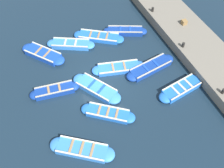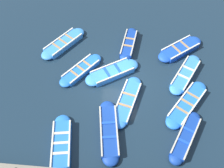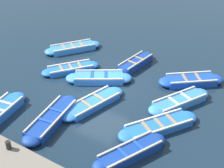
# 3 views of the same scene
# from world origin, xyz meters

# --- Properties ---
(ground_plane) EXTENTS (120.00, 120.00, 0.00)m
(ground_plane) POSITION_xyz_m (0.00, 0.00, 0.00)
(ground_plane) COLOR #162838
(boat_end_of_row) EXTENTS (3.30, 1.15, 0.47)m
(boat_end_of_row) POSITION_xyz_m (-3.15, 0.38, 0.21)
(boat_end_of_row) COLOR navy
(boat_end_of_row) RESTS_ON ground
(boat_bow_out) EXTENTS (2.76, 3.61, 0.44)m
(boat_bow_out) POSITION_xyz_m (-0.59, -0.54, 0.19)
(boat_bow_out) COLOR #3884E0
(boat_bow_out) RESTS_ON ground
(boat_inner_gap) EXTENTS (3.43, 2.10, 0.46)m
(boat_inner_gap) POSITION_xyz_m (3.53, 3.73, 0.20)
(boat_inner_gap) COLOR navy
(boat_inner_gap) RESTS_ON ground
(boat_stern_in) EXTENTS (2.96, 3.39, 0.46)m
(boat_stern_in) POSITION_xyz_m (-3.00, 3.90, 0.20)
(boat_stern_in) COLOR #1947B7
(boat_stern_in) RESTS_ON ground
(boat_broadside) EXTENTS (3.97, 1.43, 0.44)m
(boat_broadside) POSITION_xyz_m (3.54, -0.37, 0.19)
(boat_broadside) COLOR navy
(boat_broadside) RESTS_ON ground
(boat_outer_left) EXTENTS (3.57, 2.92, 0.41)m
(boat_outer_left) POSITION_xyz_m (-2.89, -4.15, 0.18)
(boat_outer_left) COLOR #3884E0
(boat_outer_left) RESTS_ON ground
(boat_far_corner) EXTENTS (3.76, 2.90, 0.40)m
(boat_far_corner) POSITION_xyz_m (1.41, 3.99, 0.17)
(boat_far_corner) COLOR blue
(boat_far_corner) RESTS_ON ground
(boat_mid_row) EXTENTS (3.59, 2.40, 0.42)m
(boat_mid_row) POSITION_xyz_m (-0.83, 4.08, 0.18)
(boat_mid_row) COLOR #3884E0
(boat_mid_row) RESTS_ON ground
(boat_centre) EXTENTS (3.87, 1.81, 0.36)m
(boat_centre) POSITION_xyz_m (1.50, 0.50, 0.15)
(boat_centre) COLOR blue
(boat_centre) RESTS_ON ground
(boat_tucked) EXTENTS (3.19, 2.70, 0.37)m
(boat_tucked) POSITION_xyz_m (-0.63, -2.56, 0.16)
(boat_tucked) COLOR blue
(boat_tucked) RESTS_ON ground
(bollard_mid_north) EXTENTS (0.20, 0.20, 0.35)m
(bollard_mid_north) POSITION_xyz_m (6.28, 0.00, 0.96)
(bollard_mid_north) COLOR black
(bollard_mid_north) RESTS_ON quay_wall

